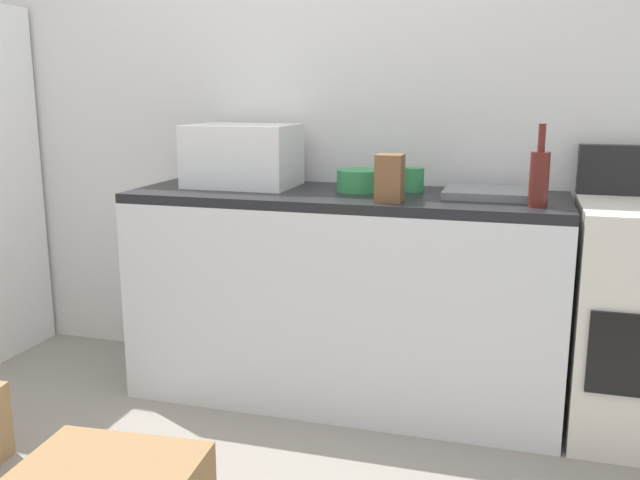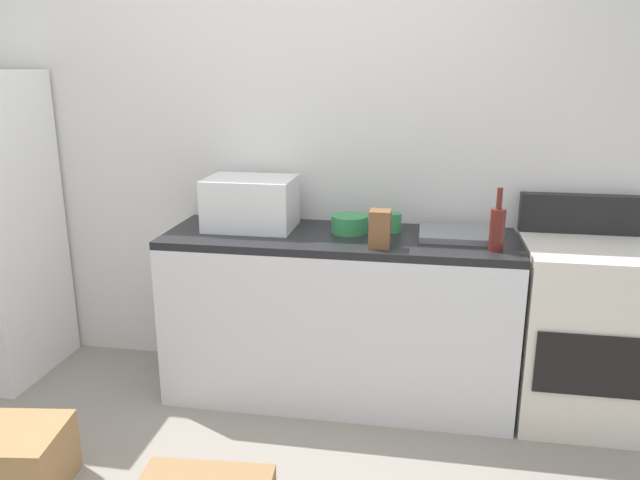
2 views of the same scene
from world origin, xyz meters
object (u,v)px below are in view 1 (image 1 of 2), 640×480
wine_bottle (539,177)px  mixing_bowl (359,180)px  microwave (243,156)px  coffee_mug (414,180)px  knife_block (390,178)px

wine_bottle → mixing_bowl: 0.75m
microwave → coffee_mug: bearing=3.1°
wine_bottle → mixing_bowl: size_ratio=1.58×
microwave → mixing_bowl: size_ratio=2.42×
knife_block → mixing_bowl: (-0.18, 0.24, -0.04)m
coffee_mug → mixing_bowl: coffee_mug is taller
coffee_mug → knife_block: (-0.05, -0.29, 0.04)m
microwave → mixing_bowl: bearing=-1.0°
wine_bottle → coffee_mug: (-0.49, 0.26, -0.06)m
coffee_mug → mixing_bowl: (-0.22, -0.05, -0.00)m
wine_bottle → coffee_mug: 0.56m
microwave → mixing_bowl: (0.53, -0.01, -0.09)m
wine_bottle → mixing_bowl: (-0.72, 0.21, -0.06)m
mixing_bowl → microwave: bearing=179.0°
wine_bottle → knife_block: bearing=-176.4°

